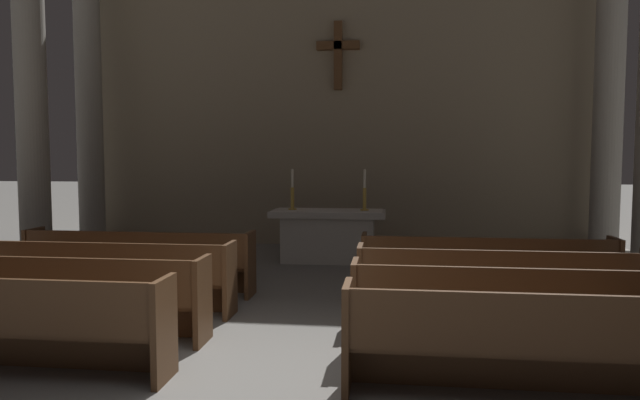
% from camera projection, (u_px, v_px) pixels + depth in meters
% --- Properties ---
extents(ground_plane, '(80.00, 80.00, 0.00)m').
position_uv_depth(ground_plane, '(255.00, 385.00, 5.09)').
color(ground_plane, slate).
extents(pew_left_row_2, '(3.43, 0.50, 0.95)m').
position_uv_depth(pew_left_row_2, '(56.00, 296.00, 6.37)').
color(pew_left_row_2, brown).
rests_on(pew_left_row_2, ground).
extents(pew_left_row_3, '(3.43, 0.50, 0.95)m').
position_uv_depth(pew_left_row_3, '(104.00, 277.00, 7.42)').
color(pew_left_row_3, brown).
rests_on(pew_left_row_3, ground).
extents(pew_left_row_4, '(3.43, 0.50, 0.95)m').
position_uv_depth(pew_left_row_4, '(139.00, 262.00, 8.47)').
color(pew_left_row_4, brown).
rests_on(pew_left_row_4, ground).
extents(pew_right_row_1, '(3.43, 0.50, 0.95)m').
position_uv_depth(pew_right_row_1, '(550.00, 345.00, 4.71)').
color(pew_right_row_1, brown).
rests_on(pew_right_row_1, ground).
extents(pew_right_row_2, '(3.43, 0.50, 0.95)m').
position_uv_depth(pew_right_row_2, '(521.00, 311.00, 5.76)').
color(pew_right_row_2, brown).
rests_on(pew_right_row_2, ground).
extents(pew_right_row_3, '(3.43, 0.50, 0.95)m').
position_uv_depth(pew_right_row_3, '(501.00, 287.00, 6.81)').
color(pew_right_row_3, brown).
rests_on(pew_right_row_3, ground).
extents(pew_right_row_4, '(3.43, 0.50, 0.95)m').
position_uv_depth(pew_right_row_4, '(486.00, 270.00, 7.86)').
color(pew_right_row_4, brown).
rests_on(pew_right_row_4, ground).
extents(column_left_third, '(0.85, 0.85, 7.03)m').
position_uv_depth(column_left_third, '(31.00, 82.00, 10.65)').
color(column_left_third, '#9E998E').
rests_on(column_left_third, ground).
extents(column_left_fourth, '(0.85, 0.85, 7.03)m').
position_uv_depth(column_left_fourth, '(89.00, 94.00, 12.70)').
color(column_left_fourth, '#9E998E').
rests_on(column_left_fourth, ground).
extents(column_right_fourth, '(0.85, 0.85, 7.03)m').
position_uv_depth(column_right_fourth, '(609.00, 87.00, 11.36)').
color(column_right_fourth, '#9E998E').
rests_on(column_right_fourth, ground).
extents(altar, '(2.20, 0.90, 1.01)m').
position_uv_depth(altar, '(328.00, 234.00, 11.05)').
color(altar, '#BCB7AD').
rests_on(altar, ground).
extents(candlestick_left, '(0.16, 0.16, 0.79)m').
position_uv_depth(candlestick_left, '(292.00, 196.00, 11.08)').
color(candlestick_left, '#B79338').
rests_on(candlestick_left, altar).
extents(candlestick_right, '(0.16, 0.16, 0.79)m').
position_uv_depth(candlestick_right, '(365.00, 197.00, 10.91)').
color(candlestick_right, '#B79338').
rests_on(candlestick_right, altar).
extents(apse_with_cross, '(11.90, 0.43, 7.81)m').
position_uv_depth(apse_with_cross, '(339.00, 75.00, 13.02)').
color(apse_with_cross, gray).
rests_on(apse_with_cross, ground).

